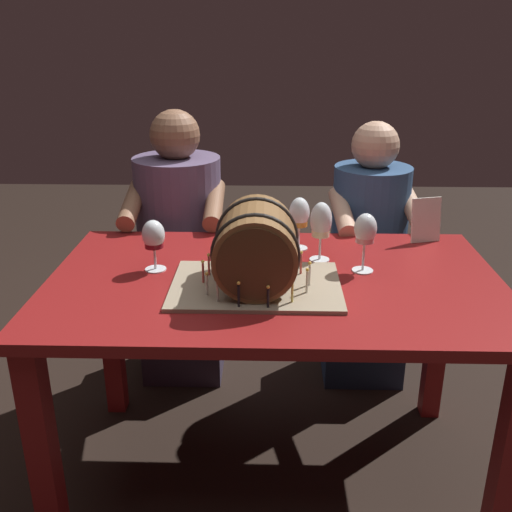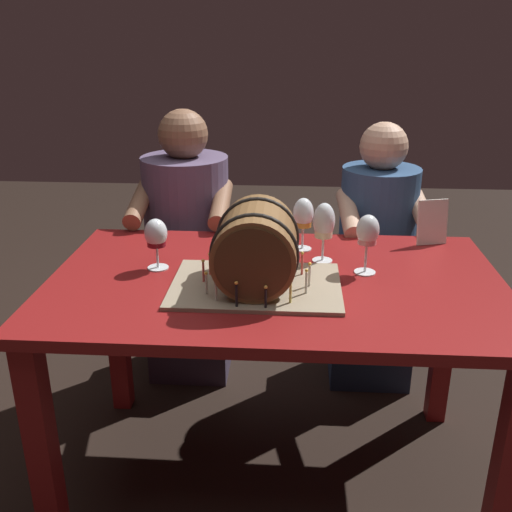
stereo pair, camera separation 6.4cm
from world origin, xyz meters
The scene contains 11 objects.
ground_plane centered at (0.00, 0.00, 0.00)m, with size 8.00×8.00×0.00m, color black.
dining_table centered at (0.00, 0.00, 0.64)m, with size 1.39×0.85×0.75m.
barrel_cake centered at (-0.06, -0.07, 0.87)m, with size 0.50×0.35×0.26m.
wine_glass_red centered at (-0.38, 0.06, 0.86)m, with size 0.07×0.07×0.17m.
wine_glass_rose centered at (0.28, 0.06, 0.88)m, with size 0.07×0.07×0.19m.
wine_glass_empty centered at (-0.04, 0.25, 0.89)m, with size 0.07×0.07×0.19m.
wine_glass_amber centered at (0.08, 0.26, 0.87)m, with size 0.07×0.07×0.18m.
wine_glass_white centered at (0.15, 0.15, 0.88)m, with size 0.07×0.07×0.20m.
menu_card centered at (0.54, 0.35, 0.83)m, with size 0.11×0.01×0.16m, color silver.
person_seated_left centered at (-0.40, 0.67, 0.55)m, with size 0.40×0.47×1.17m.
person_seated_right centered at (0.40, 0.67, 0.51)m, with size 0.37×0.46×1.13m.
Camera 1 is at (-0.01, -1.65, 1.47)m, focal length 41.06 mm.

